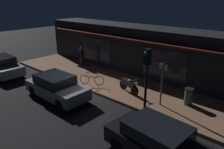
# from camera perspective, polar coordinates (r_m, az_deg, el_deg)

# --- Properties ---
(ground_plane) EXTENTS (60.00, 60.00, 0.00)m
(ground_plane) POSITION_cam_1_polar(r_m,az_deg,el_deg) (13.44, -9.89, -5.50)
(ground_plane) COLOR black
(sidewalk_slab) EXTENTS (18.00, 4.00, 0.15)m
(sidewalk_slab) POSITION_cam_1_polar(r_m,az_deg,el_deg) (15.27, -1.12, -1.73)
(sidewalk_slab) COLOR #8C6047
(sidewalk_slab) RESTS_ON ground_plane
(storefront_building) EXTENTS (18.00, 3.30, 3.60)m
(storefront_building) POSITION_cam_1_polar(r_m,az_deg,el_deg) (17.28, 6.56, 6.72)
(storefront_building) COLOR black
(storefront_building) RESTS_ON ground_plane
(motorcycle) EXTENTS (1.68, 0.66, 0.97)m
(motorcycle) POSITION_cam_1_polar(r_m,az_deg,el_deg) (13.18, 4.55, -2.69)
(motorcycle) COLOR black
(motorcycle) RESTS_ON sidewalk_slab
(bicycle_parked) EXTENTS (1.43, 0.91, 0.91)m
(bicycle_parked) POSITION_cam_1_polar(r_m,az_deg,el_deg) (14.40, -5.39, -1.33)
(bicycle_parked) COLOR black
(bicycle_parked) RESTS_ON sidewalk_slab
(person_photographer) EXTENTS (0.57, 0.44, 1.67)m
(person_photographer) POSITION_cam_1_polar(r_m,az_deg,el_deg) (18.32, -8.13, 4.89)
(person_photographer) COLOR #28232D
(person_photographer) RESTS_ON sidewalk_slab
(sign_post) EXTENTS (0.44, 0.09, 2.40)m
(sign_post) POSITION_cam_1_polar(r_m,az_deg,el_deg) (11.60, 13.08, -1.78)
(sign_post) COLOR #47474C
(sign_post) RESTS_ON sidewalk_slab
(trash_bin) EXTENTS (0.48, 0.48, 0.93)m
(trash_bin) POSITION_cam_1_polar(r_m,az_deg,el_deg) (12.41, 19.61, -5.45)
(trash_bin) COLOR #2D4C33
(trash_bin) RESTS_ON sidewalk_slab
(traffic_light_pole) EXTENTS (0.24, 0.33, 3.60)m
(traffic_light_pole) POSITION_cam_1_polar(r_m,az_deg,el_deg) (9.64, 9.11, 0.17)
(traffic_light_pole) COLOR black
(traffic_light_pole) RESTS_ON ground_plane
(parked_car_near) EXTENTS (4.14, 1.86, 1.42)m
(parked_car_near) POSITION_cam_1_polar(r_m,az_deg,el_deg) (18.61, -27.10, 2.08)
(parked_car_near) COLOR black
(parked_car_near) RESTS_ON ground_plane
(parked_car_far) EXTENTS (4.12, 1.83, 1.42)m
(parked_car_far) POSITION_cam_1_polar(r_m,az_deg,el_deg) (13.11, -14.51, -3.15)
(parked_car_far) COLOR black
(parked_car_far) RESTS_ON ground_plane
(parked_car_across) EXTENTS (4.21, 2.05, 1.42)m
(parked_car_across) POSITION_cam_1_polar(r_m,az_deg,el_deg) (8.36, 12.26, -17.22)
(parked_car_across) COLOR black
(parked_car_across) RESTS_ON ground_plane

